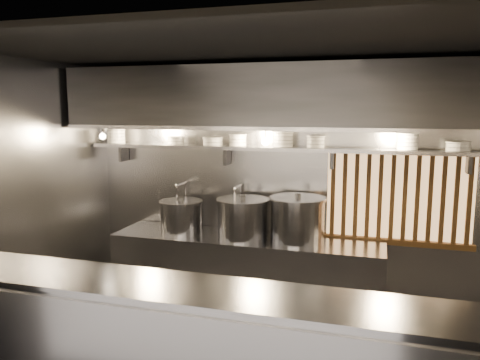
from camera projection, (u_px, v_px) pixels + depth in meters
The scene contains 22 objects.
ceiling at pixel (244, 48), 3.75m from camera, with size 4.50×4.50×0.00m, color black.
wall_back at pixel (280, 189), 5.39m from camera, with size 4.50×4.50×0.00m, color gray.
wall_left at pixel (24, 203), 4.60m from camera, with size 3.00×3.00×0.00m, color gray.
cooking_bench at pixel (246, 276), 5.26m from camera, with size 3.00×0.70×0.90m, color #9C9CA2.
bowl_shelf at pixel (277, 148), 5.14m from camera, with size 4.40×0.34×0.04m, color #9C9CA2.
exhaust_hood at pixel (273, 98), 4.85m from camera, with size 4.40×0.81×0.65m.
wood_screen at pixel (398, 197), 4.98m from camera, with size 1.56×0.09×1.04m.
faucet_left at pixel (183, 194), 5.60m from camera, with size 0.04×0.30×0.50m.
faucet_right at pixel (239, 197), 5.40m from camera, with size 0.04×0.30×0.50m.
heat_lamp at pixel (101, 131), 5.20m from camera, with size 0.25×0.35×0.20m.
pendant_bulb at pixel (265, 142), 5.04m from camera, with size 0.09×0.09×0.19m.
stock_pot_left at pixel (181, 216), 5.38m from camera, with size 0.52×0.52×0.41m.
stock_pot_mid at pixel (297, 219), 5.00m from camera, with size 0.70×0.70×0.52m.
stock_pot_right at pixel (243, 218), 5.15m from camera, with size 0.74×0.74×0.48m.
bowl_stack_0 at pixel (116, 136), 5.69m from camera, with size 0.23×0.23×0.17m.
bowl_stack_1 at pixel (176, 140), 5.47m from camera, with size 0.21×0.21×0.09m.
bowl_stack_2 at pixel (213, 141), 5.34m from camera, with size 0.24×0.24×0.09m.
bowl_stack_3 at pixel (238, 140), 5.26m from camera, with size 0.21×0.21×0.13m.
bowl_stack_4 at pixel (283, 139), 5.11m from camera, with size 0.24×0.24×0.17m.
bowl_stack_5 at pixel (316, 141), 5.01m from camera, with size 0.21×0.21×0.13m.
bowl_stack_6 at pixel (407, 141), 4.75m from camera, with size 0.22×0.22×0.17m.
bowl_stack_7 at pixel (458, 146), 4.62m from camera, with size 0.24×0.24×0.09m.
Camera 1 is at (1.07, -3.72, 2.32)m, focal length 35.00 mm.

